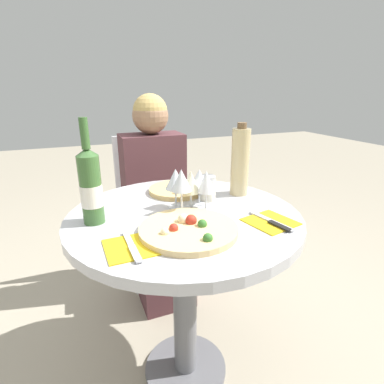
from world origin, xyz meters
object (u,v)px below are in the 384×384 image
object	(u,v)px
chair_behind_diner	(152,215)
wine_bottle	(91,186)
dining_table	(184,249)
seated_diner	(158,209)
pizza_large	(189,229)
tall_carafe	(240,162)

from	to	relation	value
chair_behind_diner	wine_bottle	distance (m)	0.92
dining_table	seated_diner	bearing A→B (deg)	84.18
dining_table	pizza_large	xyz separation A→B (m)	(-0.04, -0.15, 0.17)
dining_table	chair_behind_diner	size ratio (longest dim) A/B	0.91
chair_behind_diner	wine_bottle	bearing A→B (deg)	62.13
chair_behind_diner	pizza_large	xyz separation A→B (m)	(-0.10, -0.90, 0.33)
chair_behind_diner	pizza_large	distance (m)	0.97
pizza_large	tall_carafe	bearing A→B (deg)	37.85
dining_table	tall_carafe	bearing A→B (deg)	19.98
seated_diner	tall_carafe	bearing A→B (deg)	114.77
wine_bottle	chair_behind_diner	bearing A→B (deg)	62.13
seated_diner	pizza_large	bearing A→B (deg)	82.18
dining_table	seated_diner	world-z (taller)	seated_diner
pizza_large	wine_bottle	bearing A→B (deg)	144.55
wine_bottle	tall_carafe	bearing A→B (deg)	6.36
chair_behind_diner	pizza_large	size ratio (longest dim) A/B	2.97
chair_behind_diner	wine_bottle	size ratio (longest dim) A/B	2.67
wine_bottle	tall_carafe	distance (m)	0.61
seated_diner	dining_table	bearing A→B (deg)	84.18
chair_behind_diner	pizza_large	bearing A→B (deg)	83.40
seated_diner	wine_bottle	distance (m)	0.77
dining_table	tall_carafe	size ratio (longest dim) A/B	2.81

